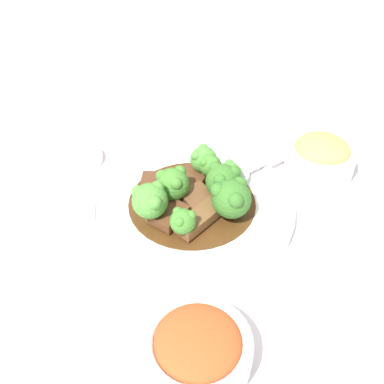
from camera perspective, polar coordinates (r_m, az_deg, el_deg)
The scene contains 19 objects.
ground_plane at distance 0.64m, azimuth -0.00°, elevation -2.27°, with size 4.00×4.00×0.00m, color silver.
main_plate at distance 0.63m, azimuth -0.00°, elevation -1.62°, with size 0.29×0.29×0.02m.
beef_strip_0 at distance 0.62m, azimuth 0.78°, elevation -1.02°, with size 0.05×0.06×0.01m.
beef_strip_1 at distance 0.65m, azimuth -3.74°, elevation 1.07°, with size 0.07×0.08×0.01m.
beef_strip_2 at distance 0.59m, azimuth 0.95°, elevation -3.39°, with size 0.07×0.03×0.02m.
beef_strip_3 at distance 0.60m, azimuth -2.65°, elevation -3.04°, with size 0.05×0.04×0.01m.
beef_strip_4 at distance 0.66m, azimuth -0.22°, elevation 1.69°, with size 0.06×0.05×0.01m.
broccoli_floret_0 at distance 0.58m, azimuth -5.36°, elevation -1.06°, with size 0.05×0.05×0.06m.
broccoli_floret_1 at distance 0.64m, azimuth 4.77°, elevation 2.38°, with size 0.04×0.04×0.04m.
broccoli_floret_2 at distance 0.57m, azimuth -1.17°, elevation -3.71°, with size 0.03×0.03×0.04m.
broccoli_floret_3 at distance 0.59m, azimuth 5.05°, elevation -0.75°, with size 0.05×0.05×0.06m.
broccoli_floret_4 at distance 0.64m, azimuth 2.35°, elevation 3.38°, with size 0.03×0.03×0.05m.
broccoli_floret_5 at distance 0.61m, azimuth 3.95°, elevation 1.47°, with size 0.05×0.05×0.05m.
broccoli_floret_6 at distance 0.61m, azimuth -2.46°, elevation 1.08°, with size 0.05×0.05×0.05m.
broccoli_floret_7 at distance 0.66m, azimuth 1.46°, elevation 4.25°, with size 0.04×0.04×0.04m.
serving_spoon at distance 0.67m, azimuth 6.81°, elevation 2.65°, with size 0.24×0.08×0.01m.
side_bowl_kimchi at distance 0.48m, azimuth 0.72°, elevation -19.17°, with size 0.11×0.11×0.05m.
side_bowl_appetizer at distance 0.71m, azimuth 16.02°, elevation 4.38°, with size 0.11×0.11×0.06m.
sauce_dish at distance 0.74m, azimuth -13.94°, elevation 4.28°, with size 0.07×0.07×0.01m.
Camera 1 is at (-0.35, -0.30, 0.44)m, focal length 42.00 mm.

